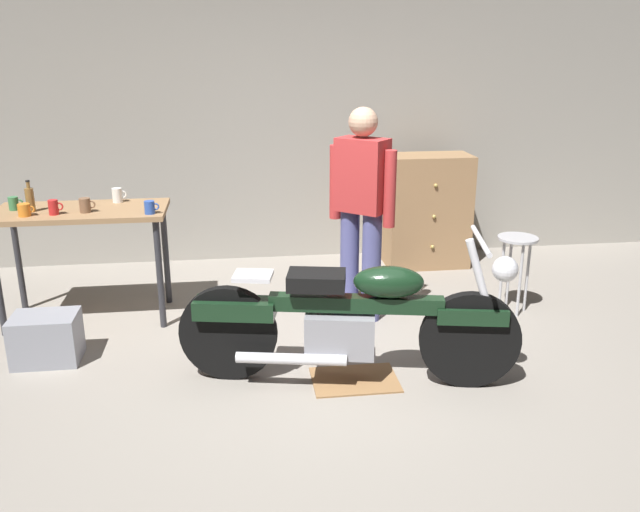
{
  "coord_description": "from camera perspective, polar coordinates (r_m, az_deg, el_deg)",
  "views": [
    {
      "loc": [
        -0.56,
        -3.77,
        2.11
      ],
      "look_at": [
        0.04,
        0.7,
        0.65
      ],
      "focal_mm": 36.9,
      "sensor_mm": 36.0,
      "label": 1
    }
  ],
  "objects": [
    {
      "name": "ground_plane",
      "position": [
        4.36,
        0.74,
        -11.03
      ],
      "size": [
        12.0,
        12.0,
        0.0
      ],
      "primitive_type": "plane",
      "color": "gray"
    },
    {
      "name": "back_wall",
      "position": [
        6.62,
        -2.8,
        13.05
      ],
      "size": [
        8.0,
        0.12,
        3.1
      ],
      "primitive_type": "cube",
      "color": "gray",
      "rests_on": "ground_plane"
    },
    {
      "name": "workbench",
      "position": [
        5.41,
        -19.97,
        2.68
      ],
      "size": [
        1.3,
        0.64,
        0.9
      ],
      "color": "#99724C",
      "rests_on": "ground_plane"
    },
    {
      "name": "motorcycle",
      "position": [
        4.19,
        2.66,
        -5.41
      ],
      "size": [
        2.16,
        0.74,
        1.0
      ],
      "rotation": [
        0.0,
        0.0,
        -0.2
      ],
      "color": "black",
      "rests_on": "ground_plane"
    },
    {
      "name": "person_standing",
      "position": [
        5.08,
        3.62,
        4.41
      ],
      "size": [
        0.45,
        0.42,
        1.67
      ],
      "rotation": [
        0.0,
        0.0,
        2.42
      ],
      "color": "#53558F",
      "rests_on": "ground_plane"
    },
    {
      "name": "shop_stool",
      "position": [
        5.52,
        16.68,
        0.18
      ],
      "size": [
        0.32,
        0.32,
        0.64
      ],
      "color": "#B2B2B7",
      "rests_on": "ground_plane"
    },
    {
      "name": "wooden_dresser",
      "position": [
        6.54,
        9.28,
        3.89
      ],
      "size": [
        0.8,
        0.47,
        1.1
      ],
      "color": "#99724C",
      "rests_on": "ground_plane"
    },
    {
      "name": "drip_tray",
      "position": [
        4.4,
        3.03,
        -10.67
      ],
      "size": [
        0.56,
        0.4,
        0.01
      ],
      "primitive_type": "cube",
      "color": "olive",
      "rests_on": "ground_plane"
    },
    {
      "name": "storage_bin",
      "position": [
        4.95,
        -22.65,
        -6.61
      ],
      "size": [
        0.44,
        0.32,
        0.34
      ],
      "primitive_type": "cube",
      "color": "gray",
      "rests_on": "ground_plane"
    },
    {
      "name": "mug_orange_travel",
      "position": [
        5.3,
        -24.26,
        3.66
      ],
      "size": [
        0.12,
        0.09,
        0.09
      ],
      "color": "orange",
      "rests_on": "workbench"
    },
    {
      "name": "mug_brown_stoneware",
      "position": [
        5.25,
        -19.69,
        4.17
      ],
      "size": [
        0.12,
        0.08,
        0.11
      ],
      "color": "brown",
      "rests_on": "workbench"
    },
    {
      "name": "mug_white_ceramic",
      "position": [
        5.51,
        -17.15,
        5.06
      ],
      "size": [
        0.11,
        0.08,
        0.11
      ],
      "color": "white",
      "rests_on": "workbench"
    },
    {
      "name": "mug_green_speckled",
      "position": [
        5.53,
        -25.01,
        4.15
      ],
      "size": [
        0.11,
        0.07,
        0.1
      ],
      "color": "#3D7F4C",
      "rests_on": "workbench"
    },
    {
      "name": "mug_red_diner",
      "position": [
        5.26,
        -22.09,
        3.94
      ],
      "size": [
        0.11,
        0.07,
        0.11
      ],
      "color": "red",
      "rests_on": "workbench"
    },
    {
      "name": "mug_blue_enamel",
      "position": [
        5.06,
        -14.54,
        4.1
      ],
      "size": [
        0.11,
        0.08,
        0.1
      ],
      "color": "#2D51AD",
      "rests_on": "workbench"
    },
    {
      "name": "bottle",
      "position": [
        5.42,
        -23.85,
        4.53
      ],
      "size": [
        0.06,
        0.06,
        0.24
      ],
      "color": "olive",
      "rests_on": "workbench"
    }
  ]
}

